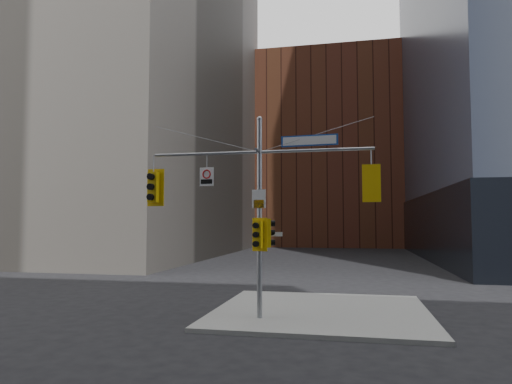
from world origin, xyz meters
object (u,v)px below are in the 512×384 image
at_px(traffic_light_east_arm, 372,184).
at_px(street_sign_blade, 309,141).
at_px(signal_assembly, 259,196).
at_px(traffic_light_pole_front, 258,235).
at_px(traffic_light_pole_side, 269,233).
at_px(traffic_light_west_arm, 153,187).
at_px(regulatory_sign_arm, 207,176).

height_order(traffic_light_east_arm, street_sign_blade, street_sign_blade).
bearing_deg(traffic_light_east_arm, signal_assembly, 3.02).
height_order(signal_assembly, traffic_light_pole_front, signal_assembly).
relative_size(signal_assembly, traffic_light_pole_side, 7.89).
bearing_deg(street_sign_blade, signal_assembly, -175.71).
xyz_separation_m(traffic_light_pole_side, street_sign_blade, (1.46, -0.01, 3.24)).
bearing_deg(traffic_light_west_arm, street_sign_blade, 3.60).
distance_m(traffic_light_pole_front, street_sign_blade, 3.75).
distance_m(signal_assembly, street_sign_blade, 2.63).
bearing_deg(street_sign_blade, regulatory_sign_arm, -175.46).
bearing_deg(traffic_light_pole_side, signal_assembly, 78.24).
xyz_separation_m(traffic_light_west_arm, traffic_light_east_arm, (7.94, -0.01, 0.00)).
bearing_deg(regulatory_sign_arm, signal_assembly, 8.22).
bearing_deg(traffic_light_east_arm, regulatory_sign_arm, 3.21).
bearing_deg(traffic_light_pole_side, street_sign_blade, -105.56).
distance_m(traffic_light_west_arm, street_sign_blade, 6.05).
distance_m(traffic_light_pole_side, traffic_light_pole_front, 0.43).
bearing_deg(regulatory_sign_arm, traffic_light_west_arm, -173.30).
bearing_deg(traffic_light_west_arm, regulatory_sign_arm, 2.77).
bearing_deg(traffic_light_pole_front, traffic_light_east_arm, 16.25).
bearing_deg(traffic_light_east_arm, traffic_light_pole_front, 6.97).
bearing_deg(signal_assembly, traffic_light_west_arm, 179.80).
bearing_deg(street_sign_blade, traffic_light_east_arm, 4.11).
xyz_separation_m(traffic_light_east_arm, regulatory_sign_arm, (-5.84, -0.02, 0.37)).
bearing_deg(street_sign_blade, traffic_light_pole_front, -167.16).
xyz_separation_m(traffic_light_west_arm, street_sign_blade, (5.84, -0.01, 1.55)).
xyz_separation_m(traffic_light_west_arm, traffic_light_pole_front, (4.06, -0.28, -1.74)).
height_order(traffic_light_west_arm, traffic_light_pole_side, traffic_light_west_arm).
xyz_separation_m(traffic_light_east_arm, traffic_light_pole_front, (-3.88, -0.27, -1.74)).
height_order(traffic_light_pole_front, street_sign_blade, street_sign_blade).
relative_size(traffic_light_pole_side, regulatory_sign_arm, 1.49).
distance_m(traffic_light_east_arm, street_sign_blade, 2.61).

